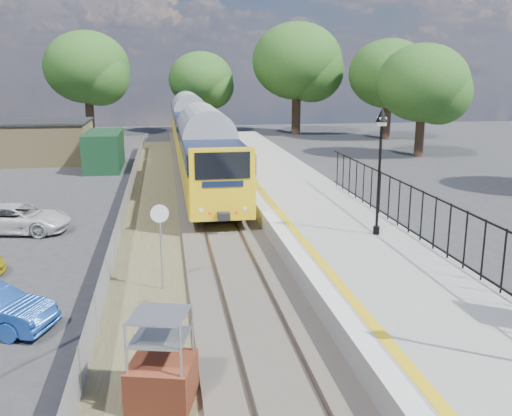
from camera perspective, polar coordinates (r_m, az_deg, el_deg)
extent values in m
plane|color=#2D2D30|center=(14.99, 0.56, -13.18)|extent=(120.00, 120.00, 0.00)
cube|color=#473F38|center=(24.24, -3.42, -2.39)|extent=(3.40, 80.00, 0.20)
cube|color=#4C472D|center=(22.24, -10.36, -4.25)|extent=(2.60, 70.00, 0.06)
cube|color=brown|center=(24.15, -5.13, -2.19)|extent=(0.07, 80.00, 0.14)
cube|color=brown|center=(24.28, -1.73, -2.05)|extent=(0.07, 80.00, 0.14)
cube|color=gray|center=(23.04, 7.54, -2.43)|extent=(5.00, 70.00, 0.90)
cube|color=silver|center=(22.39, 2.04, -1.58)|extent=(0.50, 70.00, 0.01)
cube|color=yellow|center=(22.49, 3.30, -1.53)|extent=(0.30, 70.00, 0.01)
cylinder|color=black|center=(21.41, 11.94, -2.18)|extent=(0.24, 0.24, 0.30)
cylinder|color=black|center=(20.99, 12.18, 2.69)|extent=(0.10, 0.10, 3.70)
cube|color=black|center=(20.72, 12.45, 7.99)|extent=(0.08, 0.08, 0.30)
cube|color=beige|center=(20.71, 12.47, 8.46)|extent=(0.26, 0.26, 0.30)
cone|color=black|center=(20.69, 12.50, 9.09)|extent=(0.44, 0.44, 0.50)
cube|color=black|center=(18.46, 19.67, -0.06)|extent=(0.05, 26.00, 0.05)
cube|color=#9E8B59|center=(46.53, -21.27, 6.14)|extent=(8.00, 6.00, 3.00)
cube|color=black|center=(46.38, -21.44, 8.04)|extent=(8.20, 6.20, 0.15)
cube|color=#13361E|center=(41.77, -14.94, 5.59)|extent=(2.40, 6.00, 2.60)
cylinder|color=#332319|center=(63.85, -16.26, 8.67)|extent=(0.88, 0.88, 3.85)
ellipsoid|color=#204D19|center=(63.67, -16.57, 13.35)|extent=(8.80, 8.80, 7.48)
cylinder|color=#332319|center=(65.54, -5.44, 8.94)|extent=(0.72, 0.72, 3.15)
ellipsoid|color=#204D19|center=(65.34, -5.53, 12.68)|extent=(7.20, 7.20, 6.12)
cylinder|color=#332319|center=(63.01, 4.03, 9.27)|extent=(0.96, 0.96, 4.20)
ellipsoid|color=#204D19|center=(62.85, 4.12, 14.45)|extent=(9.60, 9.60, 8.16)
cylinder|color=#332319|center=(59.73, 12.93, 8.39)|extent=(0.80, 0.80, 3.50)
ellipsoid|color=#204D19|center=(59.52, 13.17, 12.95)|extent=(8.00, 8.00, 6.80)
cylinder|color=#332319|center=(48.00, 16.02, 6.83)|extent=(0.72, 0.72, 3.15)
ellipsoid|color=#204D19|center=(47.73, 16.36, 11.92)|extent=(7.20, 7.20, 6.12)
cube|color=yellow|center=(33.24, -5.14, 4.73)|extent=(2.80, 20.00, 1.90)
cube|color=#0F1837|center=(33.07, -5.18, 6.96)|extent=(2.82, 20.00, 0.90)
cube|color=black|center=(33.07, -5.18, 6.96)|extent=(2.82, 18.00, 0.70)
cube|color=black|center=(33.44, -5.09, 2.74)|extent=(2.00, 18.00, 0.45)
cube|color=yellow|center=(53.66, -6.74, 8.03)|extent=(2.80, 20.00, 1.90)
cube|color=#0F1837|center=(53.56, -6.78, 9.41)|extent=(2.82, 20.00, 0.90)
cube|color=black|center=(53.56, -6.78, 9.41)|extent=(2.82, 18.00, 0.70)
cube|color=black|center=(53.79, -6.71, 6.78)|extent=(2.00, 18.00, 0.45)
cube|color=black|center=(22.98, -3.36, 4.24)|extent=(2.24, 0.04, 1.10)
cube|color=brown|center=(12.41, -9.36, -16.90)|extent=(1.55, 1.55, 0.98)
cylinder|color=#999EA3|center=(17.96, -9.47, -4.42)|extent=(0.06, 0.06, 2.52)
cylinder|color=silver|center=(17.57, -9.62, -0.56)|extent=(0.56, 0.05, 0.56)
imported|color=silver|center=(26.36, -22.75, -0.98)|extent=(4.71, 2.81, 1.23)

